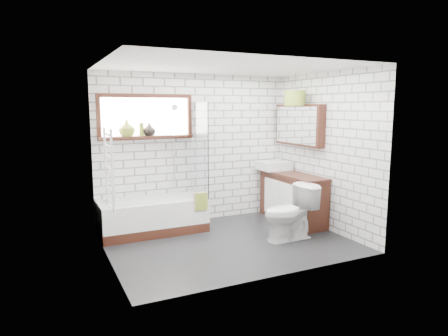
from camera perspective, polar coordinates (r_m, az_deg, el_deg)
name	(u,v)px	position (r m, az deg, el deg)	size (l,w,h in m)	color
floor	(229,242)	(5.93, 0.72, -10.59)	(3.40, 2.60, 0.01)	black
ceiling	(229,66)	(5.62, 0.77, 14.34)	(3.40, 2.60, 0.01)	white
wall_back	(196,149)	(6.83, -4.07, 2.76)	(3.40, 0.01, 2.50)	white
wall_front	(280,170)	(4.51, 8.05, -0.33)	(3.40, 0.01, 2.50)	white
wall_left	(105,165)	(5.13, -16.63, 0.46)	(0.01, 2.60, 2.50)	white
wall_right	(325,152)	(6.56, 14.26, 2.28)	(0.01, 2.60, 2.50)	white
window	(146,117)	(6.49, -11.05, 7.19)	(1.52, 0.16, 0.68)	black
towel_radiator	(109,168)	(5.14, -16.11, -0.06)	(0.06, 0.52, 1.00)	white
mirror_cabinet	(299,125)	(6.95, 10.68, 6.05)	(0.16, 1.20, 0.70)	black
shower_riser	(174,144)	(6.64, -7.17, 3.42)	(0.02, 0.02, 1.30)	silver
bathtub	(153,216)	(6.40, -10.13, -6.75)	(1.63, 0.72, 0.53)	white
shower_screen	(199,149)	(6.46, -3.52, 2.69)	(0.02, 0.72, 1.50)	white
towel_green	(201,201)	(6.21, -3.33, -4.77)	(0.20, 0.06, 0.28)	olive
towel_beige	(201,201)	(6.21, -3.33, -4.77)	(0.21, 0.05, 0.28)	tan
vanity	(292,197)	(6.97, 9.72, -4.17)	(0.47, 1.46, 0.83)	black
basin	(274,166)	(7.25, 7.17, 0.36)	(0.52, 0.46, 0.15)	white
tap	(282,162)	(7.33, 8.24, 0.86)	(0.03, 0.03, 0.16)	silver
toilet	(289,213)	(6.01, 9.33, -6.30)	(0.80, 0.46, 0.82)	white
vase_olive	(127,129)	(6.40, -13.70, 5.37)	(0.25, 0.25, 0.26)	olive
vase_dark	(149,131)	(6.48, -10.61, 5.29)	(0.20, 0.20, 0.21)	black
bottle	(142,131)	(6.45, -11.70, 5.24)	(0.07, 0.07, 0.21)	olive
pendant	(295,98)	(6.78, 10.07, 9.81)	(0.34, 0.34, 0.25)	olive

